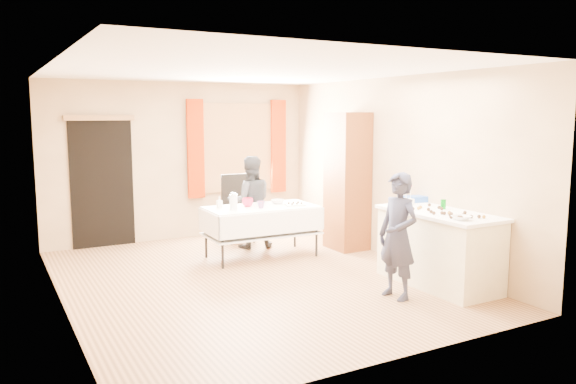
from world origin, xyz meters
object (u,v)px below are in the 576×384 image
woman (250,202)px  party_table (261,227)px  chair (238,221)px  girl (398,236)px  counter (439,248)px  cabinet (347,181)px

woman → party_table: bearing=96.1°
chair → girl: 3.58m
girl → woman: 3.05m
girl → woman: (-0.43, 3.02, 0.00)m
chair → woman: 0.64m
girl → woman: size_ratio=1.00×
chair → woman: bearing=-86.5°
counter → party_table: size_ratio=0.96×
cabinet → woman: 1.54m
cabinet → woman: cabinet is taller
party_table → counter: bearing=-58.6°
cabinet → woman: bearing=149.2°
cabinet → counter: bearing=-92.7°
party_table → chair: bearing=84.7°
counter → girl: (-0.76, -0.15, 0.26)m
counter → girl: girl is taller
chair → cabinet: bearing=-40.1°
girl → party_table: bearing=-174.9°
party_table → girl: bearing=-76.0°
counter → woman: bearing=112.5°
girl → cabinet: bearing=151.4°
party_table → chair: chair is taller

